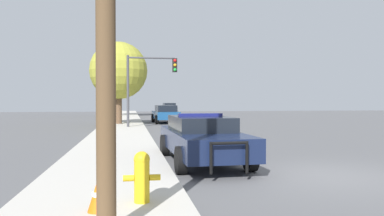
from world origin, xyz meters
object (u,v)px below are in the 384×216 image
(fire_hydrant, at_px, (142,175))
(traffic_cone, at_px, (98,195))
(traffic_light, at_px, (149,76))
(tree_sidewalk_mid, at_px, (119,71))
(police_car, at_px, (202,137))
(car_background_distant, at_px, (169,108))
(car_background_midblock, at_px, (165,114))
(tree_sidewalk_far, at_px, (117,69))

(fire_hydrant, bearing_deg, traffic_cone, -148.78)
(traffic_light, relative_size, tree_sidewalk_mid, 0.77)
(police_car, xyz_separation_m, tree_sidewalk_mid, (-2.86, 17.08, 3.26))
(fire_hydrant, height_order, car_background_distant, car_background_distant)
(traffic_light, xyz_separation_m, car_background_midblock, (1.64, 5.86, -2.62))
(police_car, relative_size, tree_sidewalk_far, 0.69)
(police_car, height_order, traffic_cone, police_car)
(police_car, relative_size, car_background_midblock, 1.15)
(police_car, height_order, car_background_distant, car_background_distant)
(car_background_distant, bearing_deg, tree_sidewalk_mid, -106.24)
(car_background_distant, distance_m, tree_sidewalk_mid, 24.51)
(fire_hydrant, distance_m, car_background_distant, 45.42)
(car_background_distant, relative_size, tree_sidewalk_mid, 0.76)
(traffic_light, bearing_deg, fire_hydrant, -93.31)
(traffic_cone, bearing_deg, police_car, 62.61)
(fire_hydrant, distance_m, tree_sidewalk_mid, 21.91)
(fire_hydrant, xyz_separation_m, car_background_distant, (5.20, 45.12, 0.21))
(fire_hydrant, xyz_separation_m, traffic_cone, (-0.67, -0.41, -0.20))
(tree_sidewalk_mid, bearing_deg, police_car, -80.50)
(fire_hydrant, xyz_separation_m, tree_sidewalk_mid, (-0.97, 21.62, 3.42))
(car_background_distant, bearing_deg, traffic_cone, -98.89)
(police_car, xyz_separation_m, car_background_distant, (3.31, 40.58, 0.05))
(car_background_distant, bearing_deg, traffic_light, -100.29)
(car_background_distant, relative_size, tree_sidewalk_far, 0.59)
(traffic_light, bearing_deg, tree_sidewalk_mid, 120.30)
(tree_sidewalk_mid, distance_m, traffic_cone, 22.33)
(car_background_distant, distance_m, tree_sidewalk_far, 11.51)
(police_car, relative_size, traffic_cone, 10.91)
(tree_sidewalk_far, bearing_deg, traffic_cone, -88.63)
(tree_sidewalk_mid, bearing_deg, car_background_midblock, 33.35)
(traffic_light, xyz_separation_m, car_background_distant, (4.15, 26.96, -2.60))
(car_background_distant, height_order, car_background_midblock, car_background_distant)
(fire_hydrant, distance_m, traffic_cone, 0.81)
(tree_sidewalk_far, bearing_deg, police_car, -83.93)
(fire_hydrant, relative_size, tree_sidewalk_mid, 0.14)
(fire_hydrant, xyz_separation_m, tree_sidewalk_far, (-1.57, 37.06, 4.88))
(car_background_distant, bearing_deg, fire_hydrant, -98.11)
(car_background_distant, xyz_separation_m, tree_sidewalk_far, (-6.77, -8.06, 4.67))
(tree_sidewalk_far, relative_size, traffic_cone, 15.87)
(fire_hydrant, distance_m, tree_sidewalk_far, 37.42)
(fire_hydrant, height_order, traffic_light, traffic_light)
(police_car, height_order, tree_sidewalk_mid, tree_sidewalk_mid)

